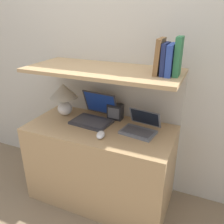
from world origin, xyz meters
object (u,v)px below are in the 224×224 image
(laptop_large, at_px, (95,115))
(book_blue, at_px, (171,60))
(laptop_small, at_px, (140,128))
(book_green, at_px, (178,57))
(router_box, at_px, (115,112))
(computer_mouse, at_px, (101,135))
(table_lamp, at_px, (64,95))
(book_navy, at_px, (165,59))
(book_brown, at_px, (159,56))

(laptop_large, distance_m, book_blue, 0.80)
(laptop_small, xyz_separation_m, book_blue, (0.18, 0.01, 0.54))
(laptop_small, bearing_deg, book_green, 2.50)
(router_box, bearing_deg, computer_mouse, -85.65)
(table_lamp, height_order, book_navy, book_navy)
(table_lamp, distance_m, laptop_large, 0.34)
(laptop_small, distance_m, book_navy, 0.56)
(book_blue, bearing_deg, book_brown, 180.00)
(table_lamp, distance_m, book_green, 1.04)
(router_box, bearing_deg, book_navy, -18.09)
(book_navy, height_order, book_brown, book_brown)
(table_lamp, height_order, book_green, book_green)
(router_box, xyz_separation_m, book_navy, (0.42, -0.14, 0.51))
(table_lamp, xyz_separation_m, book_brown, (0.83, -0.04, 0.40))
(book_blue, bearing_deg, book_green, 0.00)
(book_blue, height_order, book_navy, book_navy)
(book_blue, relative_size, book_navy, 0.98)
(laptop_small, xyz_separation_m, book_brown, (0.11, 0.01, 0.56))
(laptop_large, xyz_separation_m, computer_mouse, (0.17, -0.24, -0.03))
(book_blue, bearing_deg, table_lamp, 177.74)
(computer_mouse, bearing_deg, table_lamp, 152.64)
(laptop_small, height_order, computer_mouse, laptop_small)
(table_lamp, xyz_separation_m, laptop_small, (0.73, -0.05, -0.16))
(book_green, height_order, book_blue, book_green)
(computer_mouse, distance_m, router_box, 0.35)
(book_navy, bearing_deg, book_brown, 180.00)
(table_lamp, relative_size, book_navy, 1.37)
(table_lamp, height_order, router_box, table_lamp)
(laptop_small, height_order, book_blue, book_blue)
(computer_mouse, bearing_deg, router_box, 94.35)
(laptop_small, height_order, book_brown, book_brown)
(book_navy, xyz_separation_m, book_brown, (-0.04, 0.00, 0.01))
(book_brown, bearing_deg, laptop_large, 177.23)
(laptop_small, bearing_deg, laptop_large, 175.17)
(computer_mouse, height_order, book_blue, book_blue)
(laptop_large, distance_m, computer_mouse, 0.30)
(laptop_large, xyz_separation_m, router_box, (0.15, 0.11, 0.02))
(laptop_large, height_order, book_green, book_green)
(laptop_small, relative_size, router_box, 2.17)
(computer_mouse, relative_size, book_green, 0.49)
(laptop_small, height_order, book_green, book_green)
(router_box, relative_size, book_green, 0.52)
(book_blue, distance_m, book_navy, 0.04)
(book_green, distance_m, book_blue, 0.05)
(laptop_small, distance_m, book_brown, 0.57)
(laptop_large, bearing_deg, laptop_small, -4.83)
(laptop_small, bearing_deg, table_lamp, 176.37)
(table_lamp, bearing_deg, router_box, 12.42)
(book_brown, bearing_deg, book_blue, 0.00)
(book_navy, bearing_deg, book_green, 0.00)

